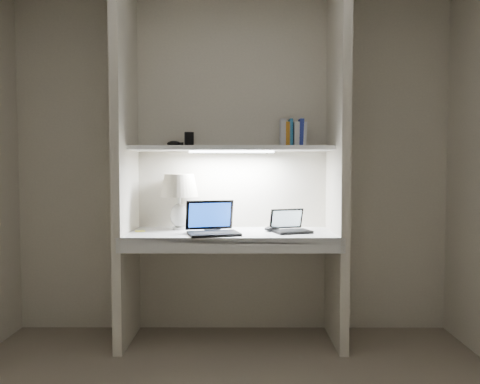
{
  "coord_description": "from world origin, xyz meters",
  "views": [
    {
      "loc": [
        0.07,
        -1.99,
        1.22
      ],
      "look_at": [
        0.06,
        1.05,
        1.06
      ],
      "focal_mm": 35.0,
      "sensor_mm": 36.0,
      "label": 1
    }
  ],
  "objects_px": {
    "laptop_netbook": "(290,227)",
    "laptop_main": "(212,226)",
    "speaker": "(214,218)",
    "book_row": "(293,134)",
    "table_lamp": "(179,192)"
  },
  "relations": [
    {
      "from": "table_lamp",
      "to": "speaker",
      "type": "distance_m",
      "value": 0.33
    },
    {
      "from": "laptop_main",
      "to": "laptop_netbook",
      "type": "xyz_separation_m",
      "value": [
        0.53,
        0.09,
        -0.01
      ]
    },
    {
      "from": "table_lamp",
      "to": "laptop_netbook",
      "type": "height_order",
      "value": "table_lamp"
    },
    {
      "from": "table_lamp",
      "to": "book_row",
      "type": "xyz_separation_m",
      "value": [
        0.82,
        0.05,
        0.42
      ]
    },
    {
      "from": "table_lamp",
      "to": "laptop_netbook",
      "type": "distance_m",
      "value": 0.83
    },
    {
      "from": "laptop_main",
      "to": "book_row",
      "type": "bearing_deg",
      "value": 11.59
    },
    {
      "from": "speaker",
      "to": "book_row",
      "type": "relative_size",
      "value": 0.71
    },
    {
      "from": "laptop_netbook",
      "to": "book_row",
      "type": "height_order",
      "value": "book_row"
    },
    {
      "from": "speaker",
      "to": "book_row",
      "type": "distance_m",
      "value": 0.84
    },
    {
      "from": "table_lamp",
      "to": "laptop_main",
      "type": "height_order",
      "value": "table_lamp"
    },
    {
      "from": "laptop_netbook",
      "to": "speaker",
      "type": "bearing_deg",
      "value": 138.72
    },
    {
      "from": "laptop_netbook",
      "to": "book_row",
      "type": "bearing_deg",
      "value": 62.3
    },
    {
      "from": "laptop_main",
      "to": "book_row",
      "type": "distance_m",
      "value": 0.9
    },
    {
      "from": "laptop_main",
      "to": "speaker",
      "type": "height_order",
      "value": "laptop_main"
    },
    {
      "from": "laptop_netbook",
      "to": "laptop_main",
      "type": "bearing_deg",
      "value": 171.74
    }
  ]
}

